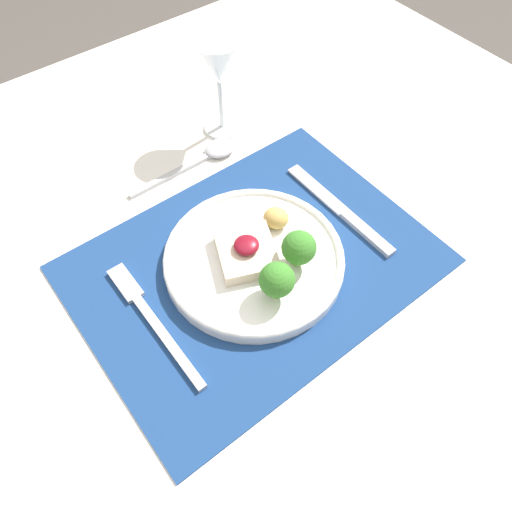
{
  "coord_description": "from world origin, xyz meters",
  "views": [
    {
      "loc": [
        -0.24,
        -0.31,
        1.3
      ],
      "look_at": [
        0.0,
        -0.0,
        0.75
      ],
      "focal_mm": 35.0,
      "sensor_mm": 36.0,
      "label": 1
    }
  ],
  "objects": [
    {
      "name": "wine_glass_near",
      "position": [
        0.13,
        0.26,
        0.85
      ],
      "size": [
        0.08,
        0.08,
        0.16
      ],
      "color": "white",
      "rests_on": "dining_table"
    },
    {
      "name": "placemat",
      "position": [
        0.0,
        0.0,
        0.73
      ],
      "size": [
        0.48,
        0.35,
        0.0
      ],
      "primitive_type": "cube",
      "color": "navy",
      "rests_on": "dining_table"
    },
    {
      "name": "fork",
      "position": [
        -0.16,
        0.02,
        0.74
      ],
      "size": [
        0.02,
        0.22,
        0.01
      ],
      "rotation": [
        0.0,
        0.0,
        0.05
      ],
      "color": "#B2B2B7",
      "rests_on": "placemat"
    },
    {
      "name": "ground_plane",
      "position": [
        0.0,
        0.0,
        0.0
      ],
      "size": [
        8.0,
        8.0,
        0.0
      ],
      "primitive_type": "plane",
      "color": "#4C4742"
    },
    {
      "name": "spoon",
      "position": [
        0.07,
        0.22,
        0.74
      ],
      "size": [
        0.2,
        0.04,
        0.02
      ],
      "rotation": [
        0.0,
        0.0,
        0.07
      ],
      "color": "#B2B2B7",
      "rests_on": "dining_table"
    },
    {
      "name": "dinner_plate",
      "position": [
        0.0,
        -0.01,
        0.75
      ],
      "size": [
        0.25,
        0.25,
        0.07
      ],
      "color": "white",
      "rests_on": "placemat"
    },
    {
      "name": "dining_table",
      "position": [
        0.0,
        0.0,
        0.65
      ],
      "size": [
        1.37,
        1.23,
        0.73
      ],
      "color": "white",
      "rests_on": "ground_plane"
    },
    {
      "name": "knife",
      "position": [
        0.16,
        -0.01,
        0.74
      ],
      "size": [
        0.02,
        0.22,
        0.01
      ],
      "rotation": [
        0.0,
        0.0,
        -0.02
      ],
      "color": "#B2B2B7",
      "rests_on": "placemat"
    }
  ]
}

